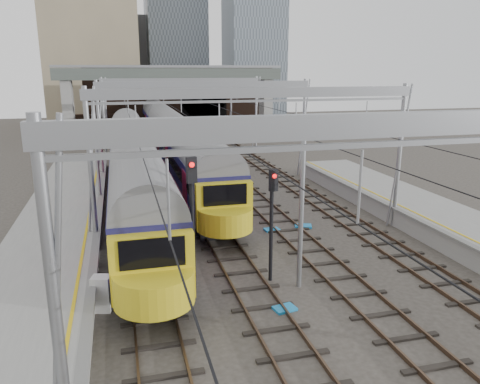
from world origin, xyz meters
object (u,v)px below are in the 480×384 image
object	(u,v)px
signal_near_left	(192,210)
train_main	(161,124)
train_second	(133,164)
relay_cabinet	(102,294)
signal_near_centre	(272,212)

from	to	relation	value
signal_near_left	train_main	bearing A→B (deg)	72.87
train_second	relay_cabinet	bearing A→B (deg)	-96.75
signal_near_centre	train_second	bearing A→B (deg)	94.55
train_main	signal_near_left	bearing A→B (deg)	-93.39
train_main	relay_cabinet	xyz separation A→B (m)	(-5.80, -38.66, -1.88)
train_main	signal_near_centre	size ratio (longest dim) A/B	13.90
train_second	signal_near_centre	xyz separation A→B (m)	(5.04, -14.38, 0.49)
signal_near_centre	relay_cabinet	xyz separation A→B (m)	(-6.84, -0.81, -2.39)
train_second	signal_near_left	xyz separation A→B (m)	(1.75, -14.42, 0.85)
train_second	signal_near_centre	size ratio (longest dim) A/B	7.00
relay_cabinet	train_second	bearing A→B (deg)	98.33
train_main	signal_near_centre	bearing A→B (deg)	-88.42
train_main	signal_near_centre	world-z (taller)	train_main
signal_near_left	signal_near_centre	size ratio (longest dim) A/B	1.14
train_second	signal_near_centre	bearing A→B (deg)	-70.68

